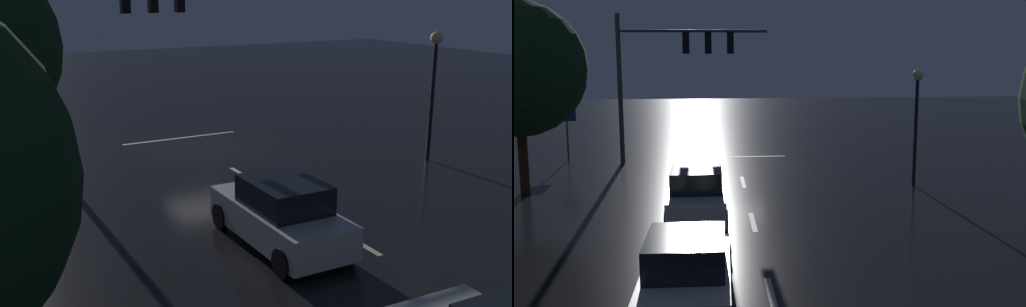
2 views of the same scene
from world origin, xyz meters
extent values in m
plane|color=black|center=(0.00, 0.00, 0.00)|extent=(80.00, 80.00, 0.00)
cylinder|color=#383A3D|center=(5.57, -0.88, 3.56)|extent=(0.22, 0.22, 7.13)
sphere|color=#19F24C|center=(2.41, -1.07, 5.42)|extent=(0.20, 0.20, 0.20)
sphere|color=#19F24C|center=(1.36, -1.07, 5.42)|extent=(0.20, 0.20, 0.20)
sphere|color=#19F24C|center=(0.30, -1.07, 5.42)|extent=(0.20, 0.20, 0.20)
cube|color=beige|center=(0.00, 4.00, 0.00)|extent=(0.16, 2.20, 0.01)
cube|color=beige|center=(0.00, 10.00, 0.00)|extent=(0.16, 2.20, 0.01)
cube|color=beige|center=(0.00, -2.08, 0.00)|extent=(5.00, 0.16, 0.01)
cube|color=#B7B7BC|center=(1.78, 9.37, 0.62)|extent=(1.82, 4.31, 0.80)
cube|color=black|center=(1.78, 9.57, 1.36)|extent=(1.61, 2.11, 0.68)
cylinder|color=black|center=(2.63, 7.77, 0.34)|extent=(0.22, 0.68, 0.68)
cylinder|color=black|center=(0.95, 7.76, 0.34)|extent=(0.22, 0.68, 0.68)
cylinder|color=black|center=(2.61, 10.97, 0.34)|extent=(0.22, 0.68, 0.68)
cylinder|color=black|center=(0.93, 10.96, 0.34)|extent=(0.22, 0.68, 0.68)
sphere|color=#F9EFC6|center=(2.44, 7.25, 0.67)|extent=(0.20, 0.20, 0.20)
sphere|color=#F9EFC6|center=(1.14, 7.24, 0.67)|extent=(0.20, 0.20, 0.20)
sphere|color=#F9EFC6|center=(1.14, 14.46, 0.67)|extent=(0.20, 0.20, 0.20)
cylinder|color=black|center=(-6.83, 5.39, 2.14)|extent=(0.14, 0.14, 4.27)
sphere|color=#F9D88C|center=(-6.83, 5.39, 4.45)|extent=(0.44, 0.44, 0.44)
camera|label=1|loc=(8.77, 21.32, 6.13)|focal=42.27mm
camera|label=2|loc=(1.29, 28.87, 5.46)|focal=42.91mm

